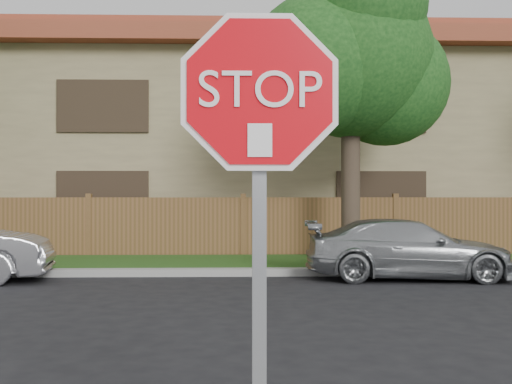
{
  "coord_description": "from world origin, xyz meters",
  "views": [
    {
      "loc": [
        -0.1,
        -4.2,
        1.69
      ],
      "look_at": [
        -0.01,
        -0.9,
        1.7
      ],
      "focal_mm": 42.0,
      "sensor_mm": 36.0,
      "label": 1
    }
  ],
  "objects": [
    {
      "name": "far_curb",
      "position": [
        0.0,
        8.15,
        0.07
      ],
      "size": [
        70.0,
        0.3,
        0.15
      ],
      "primitive_type": "cube",
      "color": "gray",
      "rests_on": "ground"
    },
    {
      "name": "grass_strip",
      "position": [
        0.0,
        9.8,
        0.06
      ],
      "size": [
        70.0,
        3.0,
        0.12
      ],
      "primitive_type": "cube",
      "color": "#1E4714",
      "rests_on": "ground"
    },
    {
      "name": "fence",
      "position": [
        0.0,
        11.4,
        0.8
      ],
      "size": [
        70.0,
        0.12,
        1.6
      ],
      "primitive_type": "cube",
      "color": "brown",
      "rests_on": "ground"
    },
    {
      "name": "apartment_building",
      "position": [
        0.0,
        17.0,
        3.53
      ],
      "size": [
        35.2,
        9.2,
        7.2
      ],
      "color": "#8A7C56",
      "rests_on": "ground"
    },
    {
      "name": "tree_mid",
      "position": [
        2.52,
        9.57,
        4.87
      ],
      "size": [
        4.8,
        3.9,
        7.35
      ],
      "color": "#382B21",
      "rests_on": "ground"
    },
    {
      "name": "stop_sign",
      "position": [
        -0.01,
        -1.48,
        1.83
      ],
      "size": [
        1.01,
        0.13,
        2.55
      ],
      "color": "gray",
      "rests_on": "sidewalk_near"
    },
    {
      "name": "sedan_right",
      "position": [
        3.26,
        7.6,
        0.59
      ],
      "size": [
        4.18,
        1.91,
        1.19
      ],
      "primitive_type": "imported",
      "rotation": [
        0.0,
        0.0,
        1.51
      ],
      "color": "#A0A4A7",
      "rests_on": "ground"
    }
  ]
}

